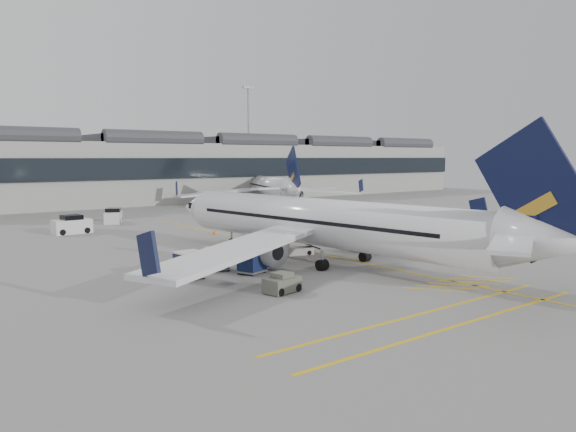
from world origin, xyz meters
TOP-DOWN VIEW (x-y plane):
  - ground at (0.00, 0.00)m, footprint 220.00×220.00m
  - terminal at (0.00, 71.93)m, footprint 200.00×20.45m
  - apron_markings at (10.00, 10.00)m, footprint 0.25×60.00m
  - airliner_main at (7.74, 4.24)m, footprint 36.87×40.45m
  - airliner_far at (38.58, 55.01)m, footprint 32.93×36.45m
  - belt_loader at (7.82, 8.82)m, footprint 4.22×2.31m
  - baggage_cart_a at (-0.93, 6.80)m, footprint 1.93×1.70m
  - baggage_cart_b at (1.56, 5.02)m, footprint 2.00×1.86m
  - baggage_cart_c at (0.59, 4.40)m, footprint 2.26×2.05m
  - baggage_cart_d at (-3.97, 5.43)m, footprint 1.99×1.69m
  - ramp_agent_a at (4.74, 7.61)m, footprint 0.67×0.59m
  - ramp_agent_b at (1.83, 6.31)m, footprint 0.96×0.85m
  - pushback_tug at (-1.16, -1.53)m, footprint 2.50×1.80m
  - safety_cone_nose at (8.91, 24.05)m, footprint 0.39×0.39m
  - safety_cone_engine at (16.69, 7.54)m, footprint 0.37×0.37m
  - service_van_left at (-3.12, 34.53)m, footprint 4.10×2.19m
  - service_van_mid at (4.12, 41.31)m, footprint 3.40×4.24m
  - service_van_right at (22.87, 34.96)m, footprint 3.78×3.50m

SIDE VIEW (x-z plane):
  - ground at x=0.00m, z-range 0.00..0.00m
  - apron_markings at x=10.00m, z-range 0.00..0.01m
  - safety_cone_engine at x=16.69m, z-range 0.00..0.52m
  - safety_cone_nose at x=8.91m, z-range 0.00..0.54m
  - belt_loader at x=7.82m, z-range -0.35..1.32m
  - pushback_tug at x=-1.16m, z-range -0.07..1.21m
  - ramp_agent_a at x=4.74m, z-range 0.00..1.55m
  - service_van_right at x=22.87m, z-range -0.09..1.68m
  - ramp_agent_b at x=1.83m, z-range 0.00..1.65m
  - service_van_mid at x=4.12m, z-range -0.10..1.84m
  - baggage_cart_b at x=1.56m, z-range 0.06..1.74m
  - service_van_left at x=-3.12m, z-range -0.11..1.96m
  - baggage_cart_a at x=-0.93m, z-range 0.06..1.83m
  - baggage_cart_d at x=-3.97m, z-range 0.07..2.03m
  - baggage_cart_c at x=0.59m, z-range 0.07..2.03m
  - airliner_far at x=38.58m, z-range -2.10..8.10m
  - airliner_main at x=7.74m, z-range -2.22..8.54m
  - terminal at x=0.00m, z-range -0.06..12.34m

